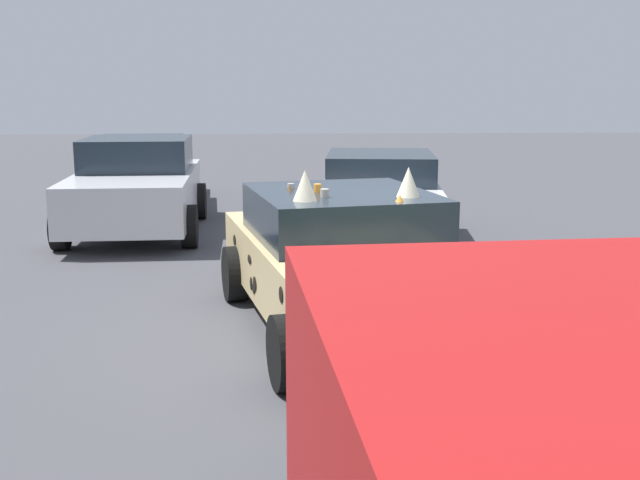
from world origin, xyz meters
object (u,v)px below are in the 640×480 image
at_px(art_car_decorated, 349,261).
at_px(parked_sedan_near_left, 136,186).
at_px(parked_sedan_row_back_center, 380,196).
at_px(parked_sedan_far_right, 142,169).

distance_m(art_car_decorated, parked_sedan_near_left, 6.02).
relative_size(art_car_decorated, parked_sedan_row_back_center, 1.06).
xyz_separation_m(parked_sedan_near_left, parked_sedan_far_right, (3.15, 0.44, -0.05)).
bearing_deg(art_car_decorated, parked_sedan_row_back_center, 157.13).
height_order(art_car_decorated, parked_sedan_row_back_center, art_car_decorated).
bearing_deg(parked_sedan_near_left, art_car_decorated, 27.20).
bearing_deg(parked_sedan_near_left, parked_sedan_row_back_center, 75.03).
xyz_separation_m(art_car_decorated, parked_sedan_row_back_center, (4.38, -0.86, 0.02)).
xyz_separation_m(parked_sedan_row_back_center, parked_sedan_far_right, (4.01, 4.26, 0.00)).
distance_m(parked_sedan_row_back_center, parked_sedan_far_right, 5.85).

